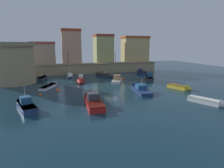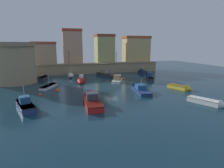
# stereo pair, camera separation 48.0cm
# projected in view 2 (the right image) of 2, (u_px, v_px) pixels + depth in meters

# --- Properties ---
(ground_plane) EXTENTS (96.46, 96.46, 0.00)m
(ground_plane) POSITION_uv_depth(u_px,v_px,m) (111.00, 86.00, 34.73)
(ground_plane) COLOR #112D3D
(quay_wall) EXTENTS (37.09, 2.90, 2.76)m
(quay_wall) POSITION_uv_depth(u_px,v_px,m) (94.00, 68.00, 50.74)
(quay_wall) COLOR #9E8966
(quay_wall) RESTS_ON ground
(old_town_backdrop) EXTENTS (34.14, 5.52, 9.44)m
(old_town_backdrop) POSITION_uv_depth(u_px,v_px,m) (98.00, 49.00, 53.61)
(old_town_backdrop) COLOR tan
(old_town_backdrop) RESTS_ON ground
(fortress_tower) EXTENTS (8.28, 8.28, 8.18)m
(fortress_tower) POSITION_uv_depth(u_px,v_px,m) (15.00, 63.00, 36.72)
(fortress_tower) COLOR #9E8966
(fortress_tower) RESTS_ON ground
(quay_lamp_0) EXTENTS (0.32, 0.32, 3.67)m
(quay_lamp_0) POSITION_uv_depth(u_px,v_px,m) (69.00, 55.00, 48.14)
(quay_lamp_0) COLOR black
(quay_lamp_0) RESTS_ON quay_wall
(quay_lamp_1) EXTENTS (0.32, 0.32, 3.14)m
(quay_lamp_1) POSITION_uv_depth(u_px,v_px,m) (116.00, 55.00, 51.85)
(quay_lamp_1) COLOR black
(quay_lamp_1) RESTS_ON quay_wall
(moored_boat_0) EXTENTS (2.94, 4.80, 1.37)m
(moored_boat_0) POSITION_uv_depth(u_px,v_px,m) (182.00, 88.00, 32.01)
(moored_boat_0) COLOR gold
(moored_boat_0) RESTS_ON ground
(moored_boat_1) EXTENTS (2.77, 5.93, 1.89)m
(moored_boat_1) POSITION_uv_depth(u_px,v_px,m) (149.00, 77.00, 42.32)
(moored_boat_1) COLOR #333338
(moored_boat_1) RESTS_ON ground
(moored_boat_2) EXTENTS (2.37, 4.46, 2.33)m
(moored_boat_2) POSITION_uv_depth(u_px,v_px,m) (44.00, 78.00, 41.93)
(moored_boat_2) COLOR #333338
(moored_boat_2) RESTS_ON ground
(moored_boat_3) EXTENTS (3.65, 5.01, 2.13)m
(moored_boat_3) POSITION_uv_depth(u_px,v_px,m) (118.00, 80.00, 38.96)
(moored_boat_3) COLOR silver
(moored_boat_3) RESTS_ON ground
(moored_boat_4) EXTENTS (2.20, 7.42, 2.61)m
(moored_boat_4) POSITION_uv_depth(u_px,v_px,m) (91.00, 99.00, 24.43)
(moored_boat_4) COLOR red
(moored_boat_4) RESTS_ON ground
(moored_boat_5) EXTENTS (2.78, 7.33, 2.94)m
(moored_boat_5) POSITION_uv_depth(u_px,v_px,m) (139.00, 88.00, 31.46)
(moored_boat_5) COLOR navy
(moored_boat_5) RESTS_ON ground
(moored_boat_6) EXTENTS (2.70, 6.99, 1.59)m
(moored_boat_6) POSITION_uv_depth(u_px,v_px,m) (81.00, 80.00, 38.91)
(moored_boat_6) COLOR red
(moored_boat_6) RESTS_ON ground
(moored_boat_7) EXTENTS (3.32, 6.33, 3.27)m
(moored_boat_7) POSITION_uv_depth(u_px,v_px,m) (24.00, 103.00, 22.83)
(moored_boat_7) COLOR navy
(moored_boat_7) RESTS_ON ground
(moored_boat_8) EXTENTS (1.94, 6.78, 3.43)m
(moored_boat_8) POSITION_uv_depth(u_px,v_px,m) (71.00, 75.00, 45.52)
(moored_boat_8) COLOR silver
(moored_boat_8) RESTS_ON ground
(moored_boat_9) EXTENTS (3.79, 6.17, 3.02)m
(moored_boat_9) POSITION_uv_depth(u_px,v_px,m) (52.00, 85.00, 34.55)
(moored_boat_9) COLOR white
(moored_boat_9) RESTS_ON ground
(moored_boat_10) EXTENTS (2.99, 6.60, 2.95)m
(moored_boat_10) POSITION_uv_depth(u_px,v_px,m) (143.00, 72.00, 50.22)
(moored_boat_10) COLOR navy
(moored_boat_10) RESTS_ON ground
(moored_boat_11) EXTENTS (4.21, 6.23, 1.91)m
(moored_boat_11) POSITION_uv_depth(u_px,v_px,m) (107.00, 74.00, 45.59)
(moored_boat_11) COLOR #333338
(moored_boat_11) RESTS_ON ground
(moored_boat_12) EXTENTS (3.39, 5.19, 1.29)m
(moored_boat_12) POSITION_uv_depth(u_px,v_px,m) (210.00, 102.00, 23.76)
(moored_boat_12) COLOR white
(moored_boat_12) RESTS_ON ground
(mooring_buoy_0) EXTENTS (0.49, 0.49, 0.49)m
(mooring_buoy_0) POSITION_uv_depth(u_px,v_px,m) (40.00, 95.00, 28.62)
(mooring_buoy_0) COLOR #EA4C19
(mooring_buoy_0) RESTS_ON ground
(mooring_buoy_1) EXTENTS (0.73, 0.73, 0.73)m
(mooring_buoy_1) POSITION_uv_depth(u_px,v_px,m) (123.00, 79.00, 42.32)
(mooring_buoy_1) COLOR #EA4C19
(mooring_buoy_1) RESTS_ON ground
(mooring_buoy_2) EXTENTS (0.71, 0.71, 0.71)m
(mooring_buoy_2) POSITION_uv_depth(u_px,v_px,m) (58.00, 91.00, 31.37)
(mooring_buoy_2) COLOR #EA4C19
(mooring_buoy_2) RESTS_ON ground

